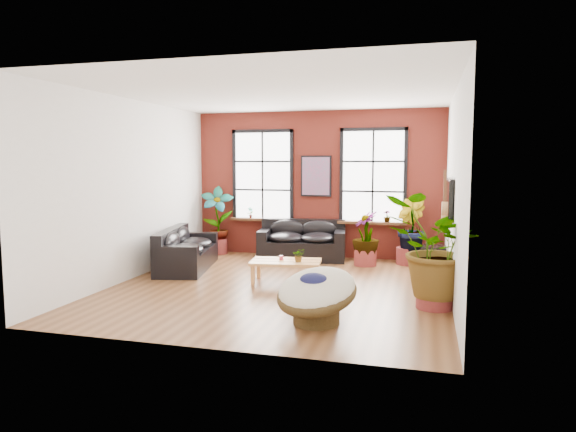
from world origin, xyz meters
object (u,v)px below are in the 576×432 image
coffee_table (286,263)px  sofa_left (185,251)px  papasan_chair (316,293)px  sofa_back (302,241)px

coffee_table → sofa_left: bearing=157.4°
coffee_table → papasan_chair: papasan_chair is taller
sofa_back → coffee_table: sofa_back is taller
coffee_table → sofa_back: bearing=88.5°
sofa_left → papasan_chair: (3.51, -2.97, 0.05)m
papasan_chair → sofa_back: bearing=127.4°
sofa_left → papasan_chair: bearing=-142.5°
sofa_back → papasan_chair: sofa_back is taller
coffee_table → papasan_chair: (1.08, -2.32, 0.07)m
sofa_left → sofa_back: bearing=-63.7°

